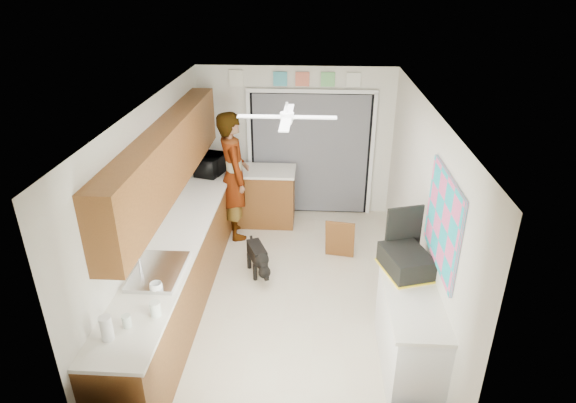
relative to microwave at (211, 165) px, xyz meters
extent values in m
plane|color=beige|center=(1.29, -1.80, -1.09)|extent=(5.00, 5.00, 0.00)
plane|color=white|center=(1.29, -1.80, 1.41)|extent=(5.00, 5.00, 0.00)
plane|color=silver|center=(1.29, 0.70, 0.16)|extent=(3.20, 0.00, 3.20)
plane|color=silver|center=(1.29, -4.30, 0.16)|extent=(3.20, 0.00, 3.20)
plane|color=silver|center=(-0.31, -1.80, 0.16)|extent=(0.00, 5.00, 5.00)
plane|color=silver|center=(2.89, -1.80, 0.16)|extent=(0.00, 5.00, 5.00)
cube|color=brown|center=(-0.01, -1.80, -0.64)|extent=(0.60, 4.80, 0.90)
cube|color=white|center=(0.00, -1.80, -0.17)|extent=(0.62, 4.80, 0.04)
cube|color=brown|center=(-0.15, -1.60, 0.71)|extent=(0.32, 4.00, 0.80)
cube|color=silver|center=(0.00, -2.80, -0.13)|extent=(0.50, 0.76, 0.06)
cylinder|color=silver|center=(-0.19, -2.80, -0.04)|extent=(0.03, 0.03, 0.22)
cube|color=brown|center=(0.79, 0.20, -0.64)|extent=(1.00, 0.60, 0.90)
cube|color=white|center=(0.79, 0.20, -0.17)|extent=(1.04, 0.64, 0.04)
cube|color=black|center=(1.54, 0.67, -0.04)|extent=(2.00, 0.06, 2.10)
cube|color=slate|center=(1.54, 0.63, -0.04)|extent=(1.90, 0.03, 2.05)
cube|color=white|center=(0.52, 0.64, -0.04)|extent=(0.06, 0.04, 2.10)
cube|color=white|center=(2.56, 0.64, -0.04)|extent=(0.06, 0.04, 2.10)
cube|color=white|center=(1.54, 0.64, 1.03)|extent=(2.10, 0.04, 0.06)
cube|color=#45A5B8|center=(1.04, 0.67, 1.21)|extent=(0.22, 0.02, 0.22)
cube|color=#DC6B52|center=(1.39, 0.67, 1.21)|extent=(0.22, 0.02, 0.22)
cube|color=#6FC36F|center=(1.79, 0.67, 1.21)|extent=(0.22, 0.02, 0.22)
cube|color=white|center=(2.19, 0.67, 1.21)|extent=(0.22, 0.02, 0.22)
cube|color=silver|center=(0.34, 0.67, 1.21)|extent=(0.22, 0.02, 0.26)
cube|color=white|center=(2.64, -3.00, -0.64)|extent=(0.50, 1.40, 0.90)
cube|color=white|center=(2.63, -3.00, -0.17)|extent=(0.54, 1.44, 0.04)
cube|color=#ED5794|center=(2.87, -2.80, 0.56)|extent=(0.03, 1.15, 0.95)
cube|color=white|center=(1.29, -1.60, 1.23)|extent=(1.14, 1.14, 0.24)
imported|color=black|center=(0.00, 0.00, 0.00)|extent=(0.49, 0.61, 0.30)
imported|color=white|center=(0.09, -3.12, -0.10)|extent=(0.16, 0.16, 0.10)
cylinder|color=silver|center=(0.19, -3.48, -0.08)|extent=(0.13, 0.13, 0.14)
cylinder|color=silver|center=(-0.01, -3.65, -0.09)|extent=(0.10, 0.10, 0.12)
cylinder|color=white|center=(-0.12, -3.82, -0.03)|extent=(0.14, 0.14, 0.23)
cube|color=black|center=(2.61, -2.60, -0.03)|extent=(0.57, 0.66, 0.24)
cube|color=yellow|center=(2.61, -2.60, -0.14)|extent=(0.60, 0.69, 0.02)
cube|color=black|center=(2.61, -2.31, 0.22)|extent=(0.41, 0.16, 0.50)
cube|color=brown|center=(2.02, -0.88, -0.77)|extent=(0.44, 0.23, 0.62)
imported|color=white|center=(0.39, -0.25, -0.08)|extent=(0.70, 0.85, 2.01)
cube|color=black|center=(0.86, -1.34, -0.84)|extent=(0.49, 0.67, 0.49)
camera|label=1|loc=(1.63, -6.97, 2.73)|focal=30.00mm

